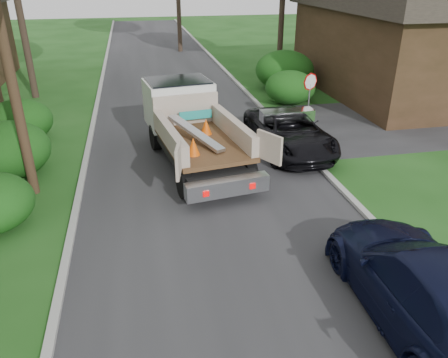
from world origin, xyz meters
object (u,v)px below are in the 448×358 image
navy_suv (427,288)px  flatbed_truck (188,119)px  house_right (412,34)px  stop_sign (310,89)px  black_pickup (289,132)px

navy_suv → flatbed_truck: bearing=-68.4°
house_right → navy_suv: house_right is taller
stop_sign → flatbed_truck: (-5.49, -1.85, -0.37)m
stop_sign → black_pickup: 2.87m
flatbed_truck → navy_suv: bearing=-78.8°
house_right → flatbed_truck: size_ratio=1.81×
house_right → navy_suv: size_ratio=2.28×
stop_sign → house_right: house_right is taller
flatbed_truck → stop_sign: bearing=10.4°
black_pickup → navy_suv: bearing=-94.6°
stop_sign → house_right: size_ratio=0.19×
flatbed_truck → house_right: bearing=19.0°
black_pickup → navy_suv: (-0.48, -9.35, 0.09)m
house_right → black_pickup: bearing=-142.8°
stop_sign → navy_suv: 11.73m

